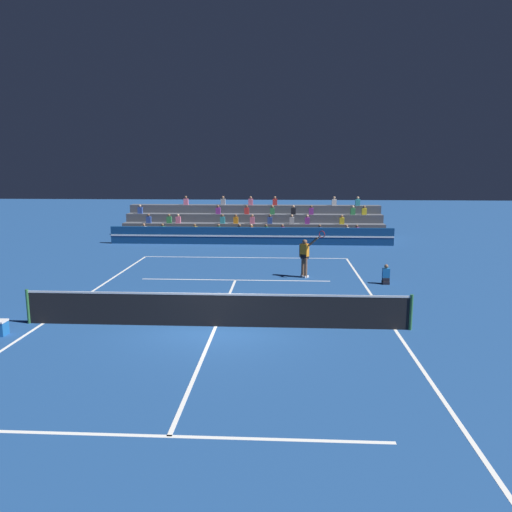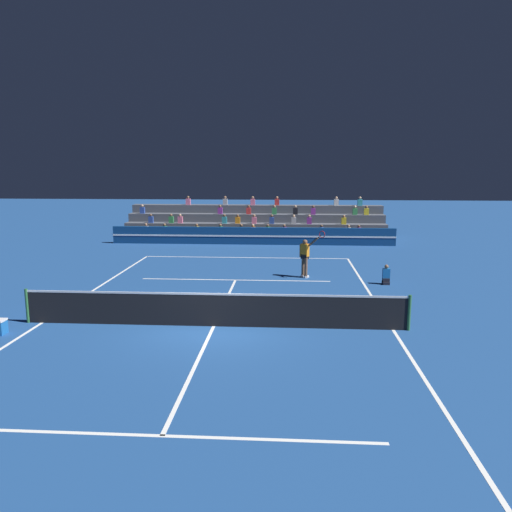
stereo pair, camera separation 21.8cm
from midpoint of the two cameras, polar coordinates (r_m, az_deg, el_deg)
ground_plane at (r=15.69m, az=-5.02°, el=-8.02°), size 120.00×120.00×0.00m
court_lines at (r=15.69m, az=-5.02°, el=-8.00°), size 11.10×23.90×0.01m
tennis_net at (r=15.53m, az=-5.05°, el=-6.11°), size 12.00×0.10×1.10m
sponsor_banner_wall at (r=31.72m, az=-0.83°, el=2.32°), size 18.00×0.26×1.10m
bleacher_stand at (r=34.81m, az=-0.47°, el=3.49°), size 17.72×3.80×2.83m
ball_kid_courtside at (r=21.72m, az=14.34°, el=-2.26°), size 0.30×0.36×0.84m
tennis_player at (r=22.29m, az=5.36°, el=0.02°), size 1.12×0.95×2.24m
tennis_ball at (r=18.11m, az=-0.63°, el=-5.38°), size 0.07×0.07×0.07m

